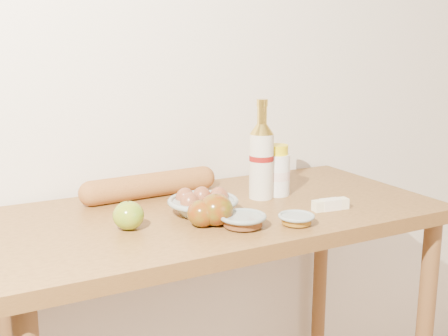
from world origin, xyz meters
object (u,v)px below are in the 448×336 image
at_px(bourbon_bottle, 261,159).
at_px(egg_bowl, 203,204).
at_px(table, 219,251).
at_px(cream_bottle, 277,172).
at_px(baguette, 150,185).

xyz_separation_m(bourbon_bottle, egg_bowl, (-0.22, -0.06, -0.09)).
bearing_deg(egg_bowl, table, 19.62).
bearing_deg(cream_bottle, baguette, 141.02).
distance_m(bourbon_bottle, egg_bowl, 0.24).
height_order(bourbon_bottle, egg_bowl, bourbon_bottle).
bearing_deg(cream_bottle, table, 177.41).
height_order(cream_bottle, baguette, cream_bottle).
relative_size(table, cream_bottle, 7.98).
bearing_deg(egg_bowl, baguette, 106.48).
distance_m(cream_bottle, egg_bowl, 0.29).
bearing_deg(baguette, egg_bowl, -77.19).
bearing_deg(egg_bowl, bourbon_bottle, 15.86).
bearing_deg(table, bourbon_bottle, 14.44).
relative_size(bourbon_bottle, egg_bowl, 1.19).
height_order(bourbon_bottle, cream_bottle, bourbon_bottle).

